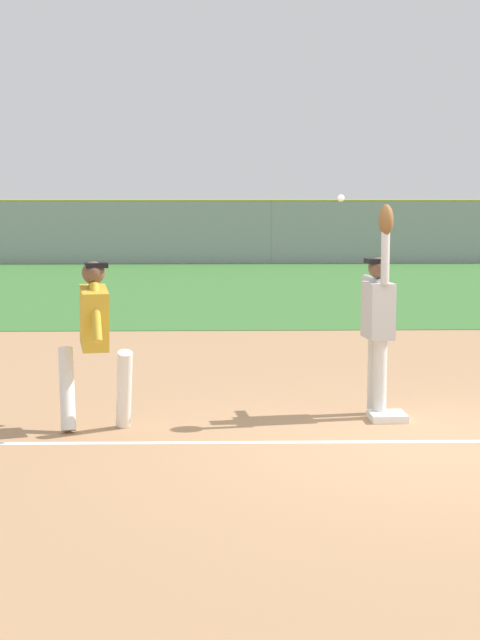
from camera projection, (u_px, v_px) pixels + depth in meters
name	position (u px, v px, depth m)	size (l,w,h in m)	color
ground_plane	(426.00, 446.00, 9.29)	(78.08, 78.08, 0.00)	tan
outfield_grass	(290.00, 286.00, 25.86)	(45.21, 17.29, 0.01)	#3D7533
first_base	(387.00, 416.00, 10.37)	(0.38, 0.38, 0.08)	white
fielder	(379.00, 313.00, 10.42)	(0.31, 0.90, 2.28)	silver
runner	(95.00, 333.00, 9.80)	(0.81, 0.84, 1.72)	white
baseball	(341.00, 198.00, 10.16)	(0.07, 0.07, 0.07)	white
outfield_fence	(271.00, 232.00, 34.30)	(45.29, 0.08, 2.26)	#93999E
parked_car_tan	(110.00, 240.00, 38.09)	(4.48, 2.28, 1.25)	tan
parked_car_red	(231.00, 240.00, 37.75)	(4.59, 2.51, 1.25)	#B21E1E
parked_car_white	(330.00, 240.00, 38.24)	(4.55, 2.41, 1.25)	white
parked_car_blue	(452.00, 239.00, 38.46)	(4.43, 2.18, 1.25)	#23389E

